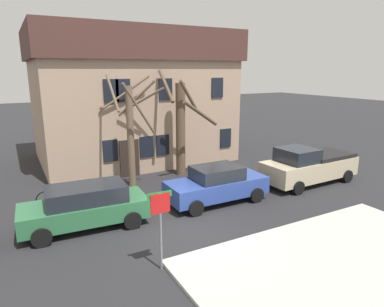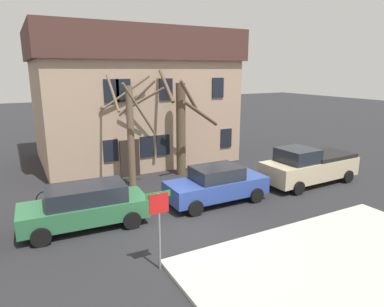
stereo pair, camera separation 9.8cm
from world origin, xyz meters
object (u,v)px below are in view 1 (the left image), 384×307
at_px(tree_bare_mid, 131,128).
at_px(car_blue_sedan, 217,184).
at_px(building_main, 131,96).
at_px(pickup_truck_beige, 309,165).
at_px(car_green_wagon, 85,206).
at_px(bicycle_leaning, 55,196).
at_px(street_sign_pole, 160,216).
at_px(tree_bare_far, 181,126).

height_order(tree_bare_mid, car_blue_sedan, tree_bare_mid).
xyz_separation_m(building_main, pickup_truck_beige, (6.28, -9.80, -3.24)).
height_order(car_green_wagon, pickup_truck_beige, pickup_truck_beige).
xyz_separation_m(pickup_truck_beige, bicycle_leaning, (-12.20, 3.30, -0.59)).
relative_size(car_green_wagon, street_sign_pole, 1.93).
bearing_deg(tree_bare_mid, car_blue_sedan, -58.33).
bearing_deg(street_sign_pole, pickup_truck_beige, 20.41).
bearing_deg(bicycle_leaning, pickup_truck_beige, -15.15).
bearing_deg(building_main, bicycle_leaning, -132.29).
bearing_deg(car_blue_sedan, tree_bare_mid, 121.67).
bearing_deg(building_main, tree_bare_far, -78.85).
xyz_separation_m(tree_bare_mid, car_green_wagon, (-3.20, -3.92, -2.16)).
relative_size(car_green_wagon, bicycle_leaning, 2.81).
relative_size(pickup_truck_beige, bicycle_leaning, 3.23).
distance_m(car_green_wagon, street_sign_pole, 4.32).
bearing_deg(building_main, car_green_wagon, -118.45).
bearing_deg(car_green_wagon, building_main, 61.55).
distance_m(tree_bare_mid, tree_bare_far, 3.05).
bearing_deg(bicycle_leaning, car_blue_sedan, -26.73).
bearing_deg(tree_bare_mid, building_main, 70.61).
distance_m(car_green_wagon, car_blue_sedan, 5.75).
height_order(pickup_truck_beige, street_sign_pole, street_sign_pole).
relative_size(tree_bare_mid, street_sign_pole, 2.30).
bearing_deg(tree_bare_far, tree_bare_mid, -173.98).
distance_m(car_blue_sedan, bicycle_leaning, 7.27).
xyz_separation_m(building_main, street_sign_pole, (-3.80, -13.56, -2.46)).
relative_size(building_main, car_blue_sedan, 2.65).
relative_size(street_sign_pole, bicycle_leaning, 1.46).
distance_m(tree_bare_far, car_blue_sedan, 4.90).
relative_size(tree_bare_far, car_green_wagon, 1.24).
bearing_deg(car_green_wagon, tree_bare_mid, 50.83).
bearing_deg(car_blue_sedan, tree_bare_far, 83.85).
relative_size(tree_bare_mid, pickup_truck_beige, 1.04).
bearing_deg(tree_bare_far, bicycle_leaning, -170.32).
xyz_separation_m(car_green_wagon, car_blue_sedan, (5.75, -0.21, -0.03)).
bearing_deg(pickup_truck_beige, car_blue_sedan, 179.61).
xyz_separation_m(tree_bare_mid, bicycle_leaning, (-3.93, -0.87, -2.66)).
height_order(car_green_wagon, car_blue_sedan, car_blue_sedan).
bearing_deg(tree_bare_mid, pickup_truck_beige, -26.77).
height_order(car_blue_sedan, street_sign_pole, street_sign_pole).
xyz_separation_m(tree_bare_mid, tree_bare_far, (3.03, 0.32, -0.19)).
bearing_deg(car_blue_sedan, pickup_truck_beige, -0.39).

